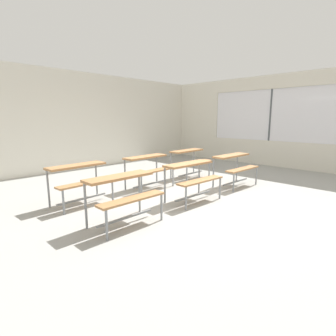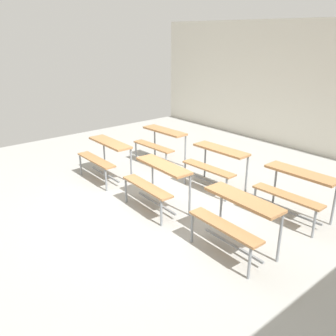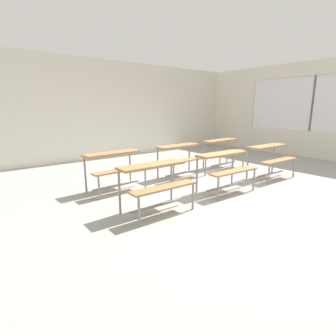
{
  "view_description": "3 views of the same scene",
  "coord_description": "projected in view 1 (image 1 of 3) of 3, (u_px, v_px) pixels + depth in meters",
  "views": [
    {
      "loc": [
        -3.8,
        -3.3,
        1.6
      ],
      "look_at": [
        0.08,
        0.5,
        0.57
      ],
      "focal_mm": 28.0,
      "sensor_mm": 36.0,
      "label": 1
    },
    {
      "loc": [
        4.23,
        -3.42,
        2.72
      ],
      "look_at": [
        -0.52,
        0.55,
        0.35
      ],
      "focal_mm": 38.35,
      "sensor_mm": 36.0,
      "label": 2
    },
    {
      "loc": [
        -3.8,
        -3.3,
        1.6
      ],
      "look_at": [
        -0.83,
        0.45,
        0.48
      ],
      "focal_mm": 28.0,
      "sensor_mm": 36.0,
      "label": 3
    }
  ],
  "objects": [
    {
      "name": "wall_right",
      "position": [
        289.0,
        123.0,
        8.38
      ],
      "size": [
        0.12,
        9.0,
        3.0
      ],
      "color": "silver",
      "rests_on": "ground"
    },
    {
      "name": "wall_back",
      "position": [
        73.0,
        122.0,
        8.05
      ],
      "size": [
        10.0,
        0.12,
        3.0
      ],
      "primitive_type": "cube",
      "color": "silver",
      "rests_on": "ground"
    },
    {
      "name": "desk_bench_r1c0",
      "position": [
        80.0,
        175.0,
        4.88
      ],
      "size": [
        1.12,
        0.63,
        0.74
      ],
      "rotation": [
        0.0,
        0.0,
        0.04
      ],
      "color": "#A87547",
      "rests_on": "ground"
    },
    {
      "name": "desk_bench_r0c2",
      "position": [
        235.0,
        163.0,
        6.21
      ],
      "size": [
        1.12,
        0.63,
        0.74
      ],
      "rotation": [
        0.0,
        0.0,
        -0.04
      ],
      "color": "#A87547",
      "rests_on": "ground"
    },
    {
      "name": "ground",
      "position": [
        183.0,
        201.0,
        5.24
      ],
      "size": [
        10.0,
        9.0,
        0.05
      ],
      "primitive_type": "cube",
      "color": "#9E9E99"
    },
    {
      "name": "desk_bench_r1c1",
      "position": [
        149.0,
        164.0,
        6.01
      ],
      "size": [
        1.12,
        0.62,
        0.74
      ],
      "rotation": [
        0.0,
        0.0,
        0.03
      ],
      "color": "#A87547",
      "rests_on": "ground"
    },
    {
      "name": "desk_bench_r0c0",
      "position": [
        124.0,
        188.0,
        3.94
      ],
      "size": [
        1.11,
        0.6,
        0.74
      ],
      "rotation": [
        0.0,
        0.0,
        -0.01
      ],
      "color": "#A87547",
      "rests_on": "ground"
    },
    {
      "name": "desk_bench_r1c2",
      "position": [
        190.0,
        157.0,
        7.15
      ],
      "size": [
        1.11,
        0.61,
        0.74
      ],
      "rotation": [
        0.0,
        0.0,
        0.02
      ],
      "color": "#A87547",
      "rests_on": "ground"
    },
    {
      "name": "desk_bench_r0c1",
      "position": [
        192.0,
        173.0,
        5.08
      ],
      "size": [
        1.13,
        0.64,
        0.74
      ],
      "rotation": [
        0.0,
        0.0,
        -0.04
      ],
      "color": "#A87547",
      "rests_on": "ground"
    }
  ]
}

